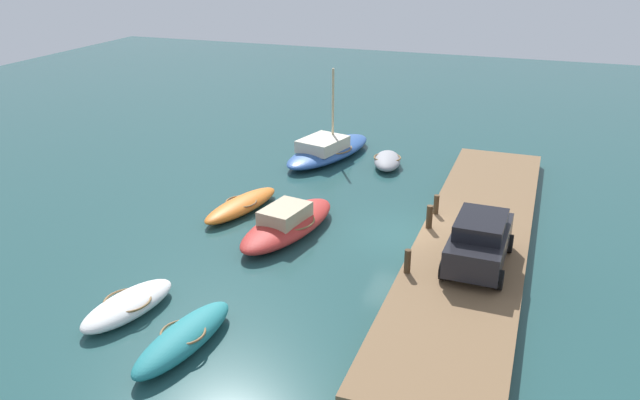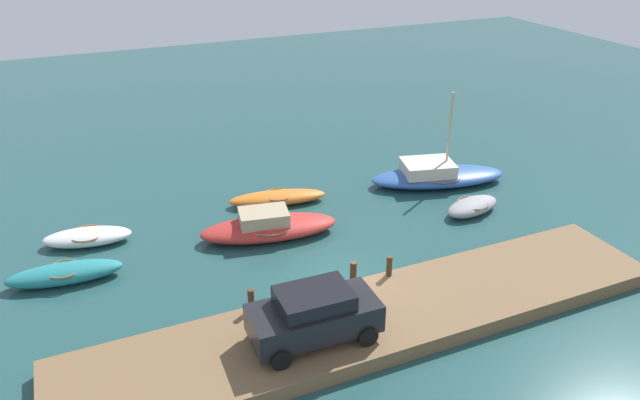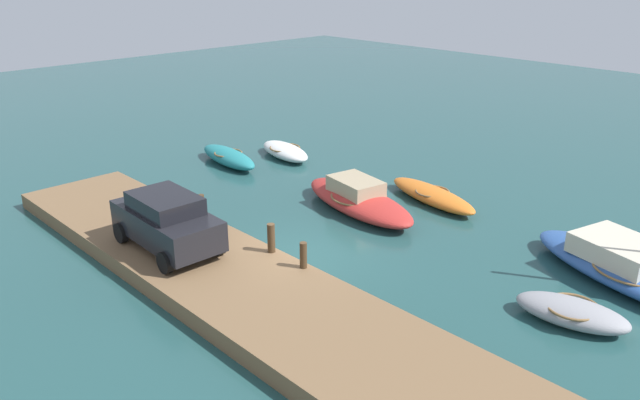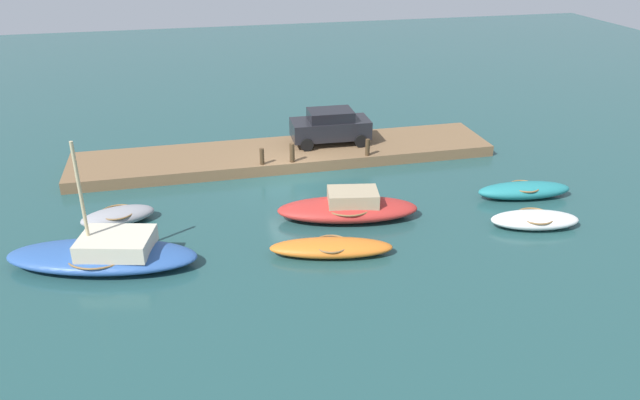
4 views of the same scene
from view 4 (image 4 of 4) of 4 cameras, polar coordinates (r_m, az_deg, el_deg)
name	(u,v)px [view 4 (image 4 of 4)]	position (r m, az deg, el deg)	size (l,w,h in m)	color
ground_plane	(296,180)	(28.38, -2.27, 1.82)	(84.00, 84.00, 0.00)	#234C4C
dock_platform	(285,154)	(30.74, -3.25, 4.23)	(20.58, 3.90, 0.53)	brown
sailboat_blue	(105,254)	(22.75, -19.28, -4.69)	(7.03, 3.91, 4.60)	#2D569E
dinghy_grey	(118,216)	(25.65, -18.17, -1.40)	(3.05, 1.89, 0.62)	#939399
motorboat_red	(348,208)	(24.73, 2.64, -0.70)	(5.91, 2.97, 1.21)	#B72D28
rowboat_teal	(524,190)	(27.92, 18.33, 0.86)	(4.18, 1.65, 0.70)	teal
rowboat_white	(535,220)	(25.52, 19.23, -1.73)	(3.65, 2.03, 0.61)	white
rowboat_orange	(331,248)	(22.20, 1.04, -4.42)	(4.60, 2.14, 0.58)	orange
mooring_post_west	(368,147)	(29.78, 4.41, 4.88)	(0.21, 0.21, 0.82)	#47331E
mooring_post_mid_west	(292,153)	(28.92, -2.59, 4.39)	(0.23, 0.23, 0.90)	#47331E
mooring_post_mid_east	(262,156)	(28.74, -5.39, 4.03)	(0.21, 0.21, 0.78)	#47331E
parked_car	(330,126)	(31.17, 0.96, 6.84)	(3.95, 2.06, 1.73)	black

